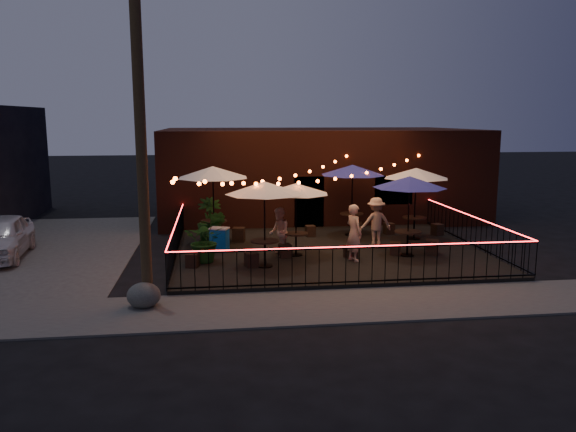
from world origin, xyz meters
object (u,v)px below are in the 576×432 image
Objects in this scene: cafe_table_0 at (264,189)px; cafe_table_1 at (213,173)px; cafe_table_4 at (410,183)px; cafe_table_5 at (416,174)px; cafe_table_2 at (296,190)px; cooler at (219,239)px; boulder at (144,295)px; utility_pole at (141,140)px; cafe_table_3 at (353,171)px.

cafe_table_1 is (-1.49, 3.15, 0.17)m from cafe_table_0.
cafe_table_4 is (4.65, 0.76, 0.01)m from cafe_table_0.
cafe_table_1 is 1.27× the size of cafe_table_5.
cafe_table_2 is (2.60, -1.91, -0.37)m from cafe_table_1.
cooler is (-5.96, 1.39, -1.93)m from cafe_table_4.
boulder is (-7.81, -3.70, -2.15)m from cafe_table_4.
cafe_table_5 reaches higher than cooler.
cafe_table_5 is (8.82, 5.88, -1.48)m from utility_pole.
cafe_table_1 is at bearing -169.12° from cafe_table_3.
utility_pole is at bearing -105.22° from cafe_table_1.
cafe_table_5 is 7.38m from cooler.
cafe_table_3 is at bearing 154.77° from cafe_table_5.
cafe_table_5 is 3.06× the size of boulder.
cafe_table_2 is 5.00m from cafe_table_5.
boulder is (-1.67, -6.09, -2.31)m from cafe_table_1.
cooler is at bearing -171.91° from cafe_table_5.
cafe_table_4 reaches higher than cafe_table_2.
cafe_table_1 reaches higher than cafe_table_4.
cafe_table_2 is 0.98× the size of cafe_table_5.
utility_pole is 3.16× the size of cafe_table_2.
cafe_table_0 is 4.71m from cafe_table_4.
cafe_table_4 is (7.74, 3.49, -1.52)m from utility_pole.
cafe_table_3 is at bearing 42.73° from cooler.
cafe_table_3 is at bearing 10.88° from cafe_table_1.
cafe_table_3 is at bearing 46.13° from boulder.
cafe_table_0 is 0.83× the size of cafe_table_4.
cafe_table_1 is 2.33m from cooler.
cafe_table_4 is 3.87× the size of cooler.
cooler is (0.17, -1.00, -2.09)m from cafe_table_1.
cafe_table_2 is 0.83× the size of cafe_table_4.
cafe_table_0 is 3.17m from cooler.
utility_pole reaches higher than cafe_table_2.
cafe_table_0 reaches higher than cooler.
cafe_table_4 is at bearing 7.78° from cooler.
cooler is (-7.05, -1.00, -1.97)m from cafe_table_5.
boulder is at bearing -145.58° from cafe_table_5.
cafe_table_3 reaches higher than cooler.
cafe_table_0 reaches higher than cafe_table_2.
cooler is at bearing 159.50° from cafe_table_2.
cafe_table_1 is 1.09× the size of cafe_table_3.
cafe_table_1 is at bearing 158.72° from cafe_table_4.
cafe_table_3 reaches higher than boulder.
cafe_table_4 is (3.54, -0.48, 0.21)m from cafe_table_2.
cafe_table_3 is 1.16× the size of cafe_table_5.
cafe_table_5 is at bearing 33.71° from utility_pole.
boulder is at bearing -133.87° from cafe_table_3.
utility_pole is 10.71m from cafe_table_5.
cafe_table_4 is at bearing -21.28° from cafe_table_1.
cafe_table_0 is at bearing -131.79° from cafe_table_2.
utility_pole is at bearing 71.56° from boulder.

